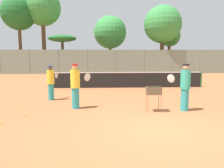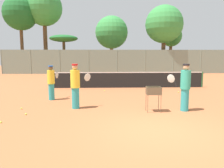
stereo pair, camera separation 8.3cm
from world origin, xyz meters
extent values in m
plane|color=#B26038|center=(0.00, 0.00, 0.00)|extent=(80.00, 80.00, 0.00)
cylinder|color=#26592D|center=(-5.19, 8.53, 0.54)|extent=(0.10, 0.10, 1.07)
cylinder|color=#26592D|center=(5.19, 8.53, 0.54)|extent=(0.10, 0.10, 1.07)
cube|color=black|center=(0.00, 8.53, 0.51)|extent=(10.38, 0.01, 1.01)
cube|color=white|center=(0.00, 8.53, 1.04)|extent=(10.38, 0.02, 0.06)
cylinder|color=gray|center=(-13.47, 19.79, 1.41)|extent=(0.08, 0.08, 2.83)
cylinder|color=gray|center=(-10.10, 19.79, 1.41)|extent=(0.08, 0.08, 2.83)
cylinder|color=gray|center=(-6.74, 19.79, 1.41)|extent=(0.08, 0.08, 2.83)
cylinder|color=gray|center=(-3.37, 19.79, 1.41)|extent=(0.08, 0.08, 2.83)
cylinder|color=gray|center=(0.00, 19.79, 1.41)|extent=(0.08, 0.08, 2.83)
cylinder|color=gray|center=(3.37, 19.79, 1.41)|extent=(0.08, 0.08, 2.83)
cylinder|color=gray|center=(6.74, 19.79, 1.41)|extent=(0.08, 0.08, 2.83)
cylinder|color=gray|center=(10.10, 19.79, 1.41)|extent=(0.08, 0.08, 2.83)
cube|color=gray|center=(0.00, 19.79, 1.41)|extent=(26.94, 0.01, 2.83)
cylinder|color=brown|center=(-6.49, 21.42, 1.90)|extent=(0.35, 0.35, 3.81)
ellipsoid|color=#1E6028|center=(-6.49, 21.42, 4.24)|extent=(3.45, 3.45, 0.86)
cylinder|color=brown|center=(-9.18, 23.19, 3.42)|extent=(0.52, 0.52, 6.84)
sphere|color=#388E42|center=(-9.18, 23.19, 8.23)|extent=(4.62, 4.62, 4.62)
cylinder|color=brown|center=(-11.99, 22.54, 3.07)|extent=(0.40, 0.40, 6.14)
sphere|color=#1E6028|center=(-11.99, 22.54, 7.42)|extent=(4.26, 4.26, 4.26)
cylinder|color=brown|center=(-0.46, 24.46, 1.98)|extent=(0.46, 0.46, 3.96)
sphere|color=#388E42|center=(-0.46, 24.46, 5.30)|extent=(4.46, 4.46, 4.46)
cylinder|color=brown|center=(5.94, 21.33, 2.30)|extent=(0.51, 0.51, 4.60)
sphere|color=#388E42|center=(5.94, 21.33, 5.99)|extent=(4.65, 4.65, 4.65)
cylinder|color=brown|center=(7.79, 24.34, 1.98)|extent=(0.42, 0.42, 3.96)
sphere|color=#338438|center=(7.79, 24.34, 4.85)|extent=(2.97, 2.97, 2.97)
cylinder|color=teal|center=(-4.20, 4.62, 0.40)|extent=(0.28, 0.28, 0.80)
cylinder|color=yellow|center=(-4.20, 4.62, 1.14)|extent=(0.35, 0.35, 0.67)
sphere|color=brown|center=(-4.20, 4.62, 1.58)|extent=(0.22, 0.22, 0.22)
cylinder|color=#2659B2|center=(-4.20, 4.62, 1.68)|extent=(0.23, 0.23, 0.05)
cylinder|color=black|center=(-4.07, 4.96, 0.97)|extent=(0.08, 0.15, 0.27)
ellipsoid|color=silver|center=(-4.01, 5.12, 1.19)|extent=(0.17, 0.38, 0.43)
cylinder|color=teal|center=(-2.78, 2.81, 0.44)|extent=(0.31, 0.31, 0.88)
cylinder|color=yellow|center=(-2.78, 2.81, 1.24)|extent=(0.38, 0.38, 0.73)
sphere|color=tan|center=(-2.78, 2.81, 1.73)|extent=(0.24, 0.24, 0.24)
cylinder|color=red|center=(-2.78, 2.81, 1.83)|extent=(0.25, 0.25, 0.06)
cylinder|color=black|center=(-2.46, 3.00, 1.06)|extent=(0.14, 0.10, 0.27)
ellipsoid|color=silver|center=(-2.30, 3.09, 1.28)|extent=(0.36, 0.22, 0.43)
cylinder|color=teal|center=(1.60, 2.24, 0.44)|extent=(0.31, 0.31, 0.88)
cylinder|color=teal|center=(1.60, 2.24, 1.25)|extent=(0.39, 0.39, 0.74)
sphere|color=tan|center=(1.60, 2.24, 1.74)|extent=(0.24, 0.24, 0.24)
cylinder|color=black|center=(1.60, 2.24, 1.84)|extent=(0.25, 0.25, 0.06)
cylinder|color=black|center=(1.24, 2.31, 1.07)|extent=(0.15, 0.05, 0.27)
ellipsoid|color=silver|center=(1.05, 2.34, 1.29)|extent=(0.40, 0.10, 0.43)
cylinder|color=brown|center=(0.07, 1.99, 0.35)|extent=(0.02, 0.02, 0.69)
cylinder|color=brown|center=(0.58, 1.99, 0.35)|extent=(0.02, 0.02, 0.69)
cylinder|color=brown|center=(0.07, 2.35, 0.35)|extent=(0.02, 0.02, 0.69)
cylinder|color=brown|center=(0.58, 2.35, 0.35)|extent=(0.02, 0.02, 0.69)
cube|color=brown|center=(0.33, 2.17, 0.70)|extent=(0.55, 0.40, 0.01)
cube|color=brown|center=(0.33, 1.97, 0.84)|extent=(0.55, 0.01, 0.30)
cube|color=brown|center=(0.33, 2.37, 0.84)|extent=(0.55, 0.01, 0.30)
cube|color=brown|center=(0.05, 2.17, 0.84)|extent=(0.01, 0.40, 0.30)
cube|color=brown|center=(0.60, 2.17, 0.84)|extent=(0.01, 0.40, 0.30)
sphere|color=#D1E54C|center=(0.36, 2.19, 0.79)|extent=(0.07, 0.07, 0.07)
sphere|color=#D1E54C|center=(0.48, 2.06, 0.79)|extent=(0.07, 0.07, 0.07)
sphere|color=#D1E54C|center=(0.31, 2.16, 0.79)|extent=(0.07, 0.07, 0.07)
sphere|color=#D1E54C|center=(0.54, 2.31, 0.74)|extent=(0.07, 0.07, 0.07)
sphere|color=#D1E54C|center=(0.31, 2.03, 0.74)|extent=(0.07, 0.07, 0.07)
sphere|color=#D1E54C|center=(0.14, 2.25, 0.74)|extent=(0.07, 0.07, 0.07)
sphere|color=#D1E54C|center=(0.22, 2.10, 0.79)|extent=(0.07, 0.07, 0.07)
sphere|color=#D1E54C|center=(0.45, 2.05, 0.79)|extent=(0.07, 0.07, 0.07)
sphere|color=#D1E54C|center=(0.13, 2.29, 0.74)|extent=(0.07, 0.07, 0.07)
sphere|color=#D1E54C|center=(0.37, 2.18, 0.74)|extent=(0.07, 0.07, 0.07)
sphere|color=#D1E54C|center=(0.31, 2.06, 0.74)|extent=(0.07, 0.07, 0.07)
sphere|color=#D1E54C|center=(0.26, 2.27, 0.79)|extent=(0.07, 0.07, 0.07)
sphere|color=#D1E54C|center=(0.47, 2.09, 0.74)|extent=(0.07, 0.07, 0.07)
sphere|color=#D1E54C|center=(0.25, 2.21, 0.74)|extent=(0.07, 0.07, 0.07)
sphere|color=#D1E54C|center=(-2.84, 4.32, 0.03)|extent=(0.07, 0.07, 0.07)
sphere|color=#D1E54C|center=(-5.01, 2.77, 0.03)|extent=(0.07, 0.07, 0.07)
sphere|color=#D1E54C|center=(2.84, 6.46, 0.03)|extent=(0.07, 0.07, 0.07)
sphere|color=#D1E54C|center=(-1.55, 7.14, 0.03)|extent=(0.07, 0.07, 0.07)
sphere|color=#D1E54C|center=(-5.00, 0.91, 0.03)|extent=(0.07, 0.07, 0.07)
sphere|color=#D1E54C|center=(-4.51, 1.87, 0.03)|extent=(0.07, 0.07, 0.07)
sphere|color=#D1E54C|center=(1.39, 8.02, 0.03)|extent=(0.07, 0.07, 0.07)
cube|color=#232328|center=(1.92, 22.29, 0.45)|extent=(4.20, 1.70, 0.90)
cube|color=#33383D|center=(1.72, 22.29, 1.25)|extent=(2.20, 1.50, 0.70)
camera|label=1|loc=(-1.71, -6.14, 2.22)|focal=35.00mm
camera|label=2|loc=(-1.63, -6.14, 2.22)|focal=35.00mm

